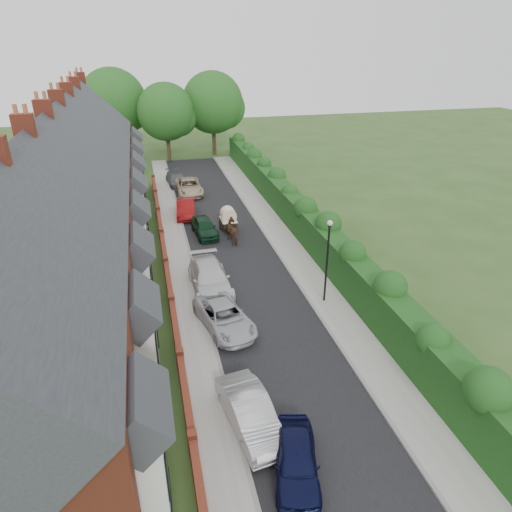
{
  "coord_description": "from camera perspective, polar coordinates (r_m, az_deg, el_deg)",
  "views": [
    {
      "loc": [
        -5.97,
        -17.35,
        14.2
      ],
      "look_at": [
        -0.09,
        6.58,
        2.2
      ],
      "focal_mm": 32.0,
      "sensor_mm": 36.0,
      "label": 1
    }
  ],
  "objects": [
    {
      "name": "car_grey",
      "position": [
        48.76,
        -9.89,
        9.45
      ],
      "size": [
        2.25,
        4.67,
        1.31
      ],
      "primitive_type": "imported",
      "rotation": [
        0.0,
        0.0,
        0.09
      ],
      "color": "#4E5255",
      "rests_on": "ground"
    },
    {
      "name": "car_green",
      "position": [
        35.82,
        -6.45,
        3.62
      ],
      "size": [
        1.96,
        4.12,
        1.36
      ],
      "primitive_type": "imported",
      "rotation": [
        0.0,
        0.0,
        0.09
      ],
      "color": "black",
      "rests_on": "ground"
    },
    {
      "name": "kerb_hedge_side",
      "position": [
        32.8,
        2.64,
        0.41
      ],
      "size": [
        0.18,
        58.0,
        0.13
      ],
      "primitive_type": "cube",
      "color": "gray",
      "rests_on": "ground"
    },
    {
      "name": "garden_wall_row",
      "position": [
        30.61,
        -11.16,
        -1.23
      ],
      "size": [
        0.35,
        40.35,
        1.1
      ],
      "color": "maroon",
      "rests_on": "ground"
    },
    {
      "name": "horse",
      "position": [
        34.34,
        -2.78,
        3.1
      ],
      "size": [
        1.33,
        2.21,
        1.74
      ],
      "primitive_type": "imported",
      "rotation": [
        0.0,
        0.0,
        3.34
      ],
      "color": "#4B301B",
      "rests_on": "ground"
    },
    {
      "name": "tree_far_left",
      "position": [
        58.15,
        -10.87,
        17.13
      ],
      "size": [
        7.14,
        6.8,
        9.29
      ],
      "color": "#332316",
      "rests_on": "ground"
    },
    {
      "name": "car_beige",
      "position": [
        45.81,
        -8.39,
        8.57
      ],
      "size": [
        2.48,
        5.22,
        1.44
      ],
      "primitive_type": "imported",
      "rotation": [
        0.0,
        0.0,
        0.02
      ],
      "color": "#C1AD8B",
      "rests_on": "ground"
    },
    {
      "name": "kerb_house_side",
      "position": [
        31.77,
        -7.98,
        -0.72
      ],
      "size": [
        0.18,
        58.0,
        0.13
      ],
      "primitive_type": "cube",
      "color": "gray",
      "rests_on": "ground"
    },
    {
      "name": "lamppost",
      "position": [
        25.74,
        8.96,
        0.57
      ],
      "size": [
        0.32,
        0.32,
        5.16
      ],
      "color": "black",
      "rests_on": "ground"
    },
    {
      "name": "horse_cart",
      "position": [
        36.27,
        -3.48,
        4.8
      ],
      "size": [
        1.24,
        2.74,
        1.98
      ],
      "color": "black",
      "rests_on": "ground"
    },
    {
      "name": "hedge",
      "position": [
        33.04,
        7.45,
        3.32
      ],
      "size": [
        2.1,
        58.0,
        2.85
      ],
      "color": "#133E15",
      "rests_on": "ground"
    },
    {
      "name": "tree_far_back",
      "position": [
        60.96,
        -16.98,
        17.77
      ],
      "size": [
        8.4,
        8.0,
        10.82
      ],
      "color": "#332316",
      "rests_on": "ground"
    },
    {
      "name": "pavement_house_side",
      "position": [
        31.72,
        -9.42,
        -0.88
      ],
      "size": [
        1.7,
        58.0,
        0.12
      ],
      "primitive_type": "cube",
      "color": "gray",
      "rests_on": "ground"
    },
    {
      "name": "car_red",
      "position": [
        40.02,
        -8.78,
        5.96
      ],
      "size": [
        1.93,
        4.45,
        1.42
      ],
      "primitive_type": "imported",
      "rotation": [
        0.0,
        0.0,
        -0.1
      ],
      "color": "maroon",
      "rests_on": "ground"
    },
    {
      "name": "pavement_hedge_side",
      "position": [
        33.1,
        4.39,
        0.59
      ],
      "size": [
        2.2,
        58.0,
        0.12
      ],
      "primitive_type": "cube",
      "color": "gray",
      "rests_on": "ground"
    },
    {
      "name": "road",
      "position": [
        32.17,
        -2.58,
        -0.23
      ],
      "size": [
        6.0,
        58.0,
        0.02
      ],
      "primitive_type": "cube",
      "color": "black",
      "rests_on": "ground"
    },
    {
      "name": "car_silver_b",
      "position": [
        24.51,
        -3.95,
        -7.63
      ],
      "size": [
        3.19,
        5.14,
        1.33
      ],
      "primitive_type": "imported",
      "rotation": [
        0.0,
        0.0,
        0.22
      ],
      "color": "#B7B9BF",
      "rests_on": "ground"
    },
    {
      "name": "tree_far_right",
      "position": [
        60.68,
        -5.07,
        18.4
      ],
      "size": [
        7.98,
        7.6,
        10.31
      ],
      "color": "#332316",
      "rests_on": "ground"
    },
    {
      "name": "car_navy",
      "position": [
        17.71,
        5.04,
        -24.03
      ],
      "size": [
        2.45,
        4.13,
        1.32
      ],
      "primitive_type": "imported",
      "rotation": [
        0.0,
        0.0,
        -0.25
      ],
      "color": "black",
      "rests_on": "ground"
    },
    {
      "name": "car_silver_a",
      "position": [
        19.06,
        -0.73,
        -19.0
      ],
      "size": [
        2.2,
        4.61,
        1.46
      ],
      "primitive_type": "imported",
      "rotation": [
        0.0,
        0.0,
        0.15
      ],
      "color": "#AAAAAF",
      "rests_on": "ground"
    },
    {
      "name": "ground",
      "position": [
        23.2,
        4.19,
        -11.85
      ],
      "size": [
        140.0,
        140.0,
        0.0
      ],
      "primitive_type": "plane",
      "color": "#2D4C1E",
      "rests_on": "ground"
    },
    {
      "name": "terrace_row",
      "position": [
        29.43,
        -22.61,
        4.61
      ],
      "size": [
        9.05,
        40.5,
        11.5
      ],
      "color": "maroon",
      "rests_on": "ground"
    },
    {
      "name": "car_white",
      "position": [
        27.97,
        -5.77,
        -2.82
      ],
      "size": [
        2.39,
        5.53,
        1.59
      ],
      "primitive_type": "imported",
      "rotation": [
        0.0,
        0.0,
        0.03
      ],
      "color": "silver",
      "rests_on": "ground"
    }
  ]
}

